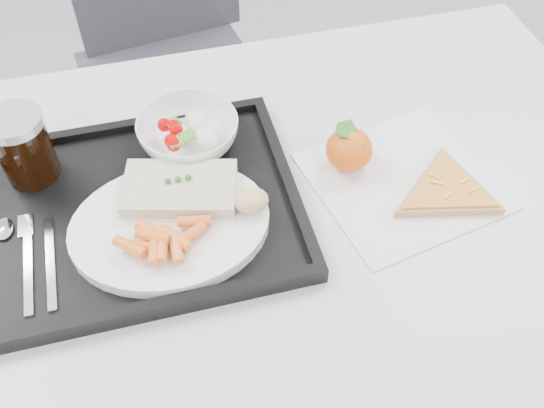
# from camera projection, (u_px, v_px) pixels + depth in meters

# --- Properties ---
(table) EXTENTS (1.20, 0.80, 0.75)m
(table) POSITION_uv_depth(u_px,v_px,m) (261.00, 239.00, 0.91)
(table) COLOR silver
(table) RESTS_ON ground
(chair) EXTENTS (0.48, 0.48, 0.93)m
(chair) POSITION_uv_depth(u_px,v_px,m) (167.00, 38.00, 1.49)
(chair) COLOR #33323A
(chair) RESTS_ON ground
(tray) EXTENTS (0.45, 0.35, 0.03)m
(tray) POSITION_uv_depth(u_px,v_px,m) (137.00, 211.00, 0.85)
(tray) COLOR black
(tray) RESTS_ON table
(dinner_plate) EXTENTS (0.27, 0.27, 0.02)m
(dinner_plate) POSITION_uv_depth(u_px,v_px,m) (170.00, 225.00, 0.81)
(dinner_plate) COLOR white
(dinner_plate) RESTS_ON tray
(fish_fillet) EXTENTS (0.17, 0.13, 0.03)m
(fish_fillet) POSITION_uv_depth(u_px,v_px,m) (180.00, 188.00, 0.83)
(fish_fillet) COLOR beige
(fish_fillet) RESTS_ON dinner_plate
(bread_roll) EXTENTS (0.05, 0.05, 0.03)m
(bread_roll) POSITION_uv_depth(u_px,v_px,m) (251.00, 201.00, 0.81)
(bread_roll) COLOR #D7BA78
(bread_roll) RESTS_ON dinner_plate
(salad_bowl) EXTENTS (0.15, 0.15, 0.05)m
(salad_bowl) POSITION_uv_depth(u_px,v_px,m) (188.00, 133.00, 0.91)
(salad_bowl) COLOR white
(salad_bowl) RESTS_ON tray
(cola_glass) EXTENTS (0.08, 0.08, 0.11)m
(cola_glass) POSITION_uv_depth(u_px,v_px,m) (23.00, 146.00, 0.85)
(cola_glass) COLOR black
(cola_glass) RESTS_ON tray
(cutlery) EXTENTS (0.08, 0.17, 0.01)m
(cutlery) POSITION_uv_depth(u_px,v_px,m) (26.00, 249.00, 0.80)
(cutlery) COLOR silver
(cutlery) RESTS_ON tray
(napkin) EXTENTS (0.29, 0.28, 0.00)m
(napkin) POSITION_uv_depth(u_px,v_px,m) (402.00, 181.00, 0.90)
(napkin) COLOR silver
(napkin) RESTS_ON table
(tangerine) EXTENTS (0.09, 0.09, 0.07)m
(tangerine) POSITION_uv_depth(u_px,v_px,m) (349.00, 149.00, 0.89)
(tangerine) COLOR orange
(tangerine) RESTS_ON napkin
(pizza_slice) EXTENTS (0.23, 0.23, 0.02)m
(pizza_slice) POSITION_uv_depth(u_px,v_px,m) (447.00, 190.00, 0.87)
(pizza_slice) COLOR tan
(pizza_slice) RESTS_ON napkin
(carrot_pile) EXTENTS (0.13, 0.08, 0.02)m
(carrot_pile) POSITION_uv_depth(u_px,v_px,m) (162.00, 240.00, 0.77)
(carrot_pile) COLOR orange
(carrot_pile) RESTS_ON dinner_plate
(salad_contents) EXTENTS (0.09, 0.08, 0.02)m
(salad_contents) POSITION_uv_depth(u_px,v_px,m) (194.00, 131.00, 0.90)
(salad_contents) COLOR #C30000
(salad_contents) RESTS_ON salad_bowl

